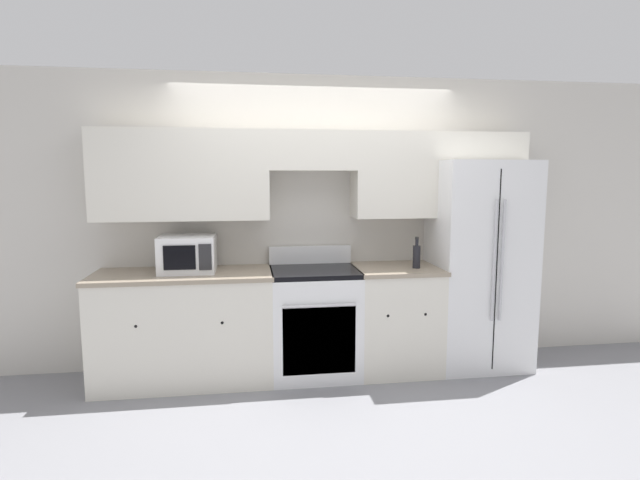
# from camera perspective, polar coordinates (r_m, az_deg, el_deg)

# --- Properties ---
(ground_plane) EXTENTS (12.00, 12.00, 0.00)m
(ground_plane) POSITION_cam_1_polar(r_m,az_deg,el_deg) (4.25, 0.63, -16.48)
(ground_plane) COLOR gray
(wall_back) EXTENTS (8.00, 0.39, 2.60)m
(wall_back) POSITION_cam_1_polar(r_m,az_deg,el_deg) (4.47, -0.47, 4.26)
(wall_back) COLOR beige
(wall_back) RESTS_ON ground_plane
(lower_cabinets_left) EXTENTS (1.46, 0.64, 0.93)m
(lower_cabinets_left) POSITION_cam_1_polar(r_m,az_deg,el_deg) (4.37, -15.19, -9.58)
(lower_cabinets_left) COLOR silver
(lower_cabinets_left) RESTS_ON ground_plane
(lower_cabinets_right) EXTENTS (0.73, 0.64, 0.93)m
(lower_cabinets_right) POSITION_cam_1_polar(r_m,az_deg,el_deg) (4.52, 8.63, -8.82)
(lower_cabinets_right) COLOR silver
(lower_cabinets_right) RESTS_ON ground_plane
(oven_range) EXTENTS (0.74, 0.65, 1.09)m
(oven_range) POSITION_cam_1_polar(r_m,az_deg,el_deg) (4.37, -0.65, -9.25)
(oven_range) COLOR white
(oven_range) RESTS_ON ground_plane
(refrigerator) EXTENTS (0.83, 0.72, 1.85)m
(refrigerator) POSITION_cam_1_polar(r_m,az_deg,el_deg) (4.72, 17.60, -2.66)
(refrigerator) COLOR white
(refrigerator) RESTS_ON ground_plane
(microwave) EXTENTS (0.45, 0.41, 0.30)m
(microwave) POSITION_cam_1_polar(r_m,az_deg,el_deg) (4.29, -14.88, -1.51)
(microwave) COLOR white
(microwave) RESTS_ON lower_cabinets_left
(bottle) EXTENTS (0.07, 0.07, 0.27)m
(bottle) POSITION_cam_1_polar(r_m,az_deg,el_deg) (4.37, 10.98, -1.78)
(bottle) COLOR black
(bottle) RESTS_ON lower_cabinets_right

